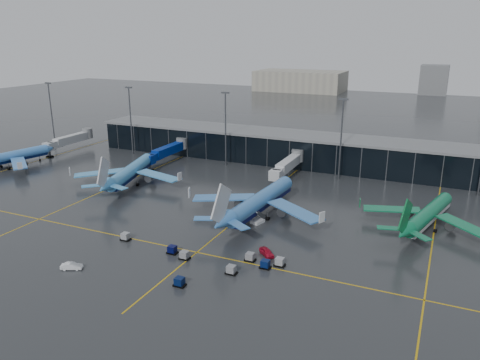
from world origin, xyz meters
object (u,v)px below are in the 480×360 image
at_px(airliner_klm_west, 8,151).
at_px(airliner_aer_lingus, 429,206).
at_px(service_van_red, 267,252).
at_px(mobile_airstair, 258,220).
at_px(airliner_klm_near, 261,191).
at_px(baggage_carts, 210,259).
at_px(airliner_arkefly, 130,164).
at_px(service_van_white, 72,266).

bearing_deg(airliner_klm_west, airliner_aer_lingus, 13.43).
height_order(airliner_aer_lingus, service_van_red, airliner_aer_lingus).
bearing_deg(mobile_airstair, airliner_klm_near, 119.04).
height_order(airliner_klm_near, service_van_red, airliner_klm_near).
bearing_deg(baggage_carts, service_van_red, 39.78).
height_order(airliner_klm_near, baggage_carts, airliner_klm_near).
xyz_separation_m(baggage_carts, mobile_airstair, (0.85, 23.27, 0.01)).
xyz_separation_m(airliner_arkefly, service_van_white, (23.32, -49.92, -5.56)).
distance_m(airliner_klm_near, service_van_red, 23.29).
relative_size(airliner_arkefly, airliner_aer_lingus, 1.12).
bearing_deg(service_van_red, airliner_aer_lingus, -1.75).
distance_m(mobile_airstair, service_van_red, 17.68).
height_order(airliner_aer_lingus, mobile_airstair, airliner_aer_lingus).
xyz_separation_m(airliner_klm_near, service_van_white, (-22.96, -41.73, -5.88)).
height_order(airliner_klm_west, airliner_aer_lingus, airliner_klm_west).
xyz_separation_m(airliner_klm_west, airliner_aer_lingus, (134.64, 3.28, -0.28)).
bearing_deg(baggage_carts, airliner_aer_lingus, 43.97).
height_order(airliner_arkefly, baggage_carts, airliner_arkefly).
bearing_deg(airliner_klm_west, airliner_arkefly, 14.75).
xyz_separation_m(airliner_arkefly, airliner_aer_lingus, (85.22, 0.94, -0.68)).
distance_m(airliner_arkefly, airliner_aer_lingus, 85.23).
distance_m(airliner_arkefly, airliner_klm_near, 47.00).
bearing_deg(airliner_arkefly, baggage_carts, -53.39).
height_order(airliner_klm_near, service_van_white, airliner_klm_near).
distance_m(baggage_carts, service_van_white, 26.94).
height_order(service_van_red, service_van_white, service_van_red).
bearing_deg(service_van_white, airliner_klm_near, -54.28).
bearing_deg(airliner_aer_lingus, baggage_carts, -121.82).
bearing_deg(mobile_airstair, service_van_red, -45.79).
distance_m(baggage_carts, service_van_red, 12.09).
distance_m(baggage_carts, mobile_airstair, 23.29).
relative_size(airliner_arkefly, service_van_white, 9.77).
bearing_deg(airliner_aer_lingus, airliner_arkefly, -165.17).
distance_m(airliner_arkefly, service_van_white, 55.38).
bearing_deg(airliner_arkefly, service_van_white, -80.40).
distance_m(airliner_klm_west, baggage_carts, 101.97).
relative_size(airliner_klm_near, baggage_carts, 1.13).
distance_m(service_van_red, service_van_white, 38.92).
xyz_separation_m(airliner_klm_west, airliner_arkefly, (49.42, 2.34, 0.39)).
relative_size(airliner_aer_lingus, service_van_white, 8.71).
bearing_deg(service_van_red, service_van_white, 166.28).
relative_size(baggage_carts, service_van_white, 9.07).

